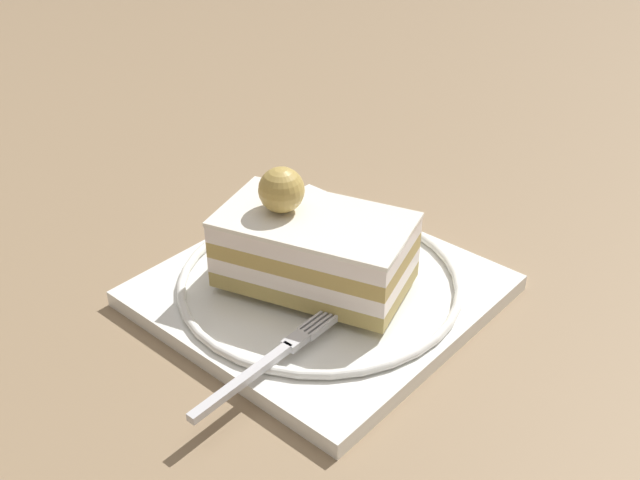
% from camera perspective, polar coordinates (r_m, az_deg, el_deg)
% --- Properties ---
extents(ground_plane, '(2.40, 2.40, 0.00)m').
position_cam_1_polar(ground_plane, '(0.52, 2.53, -5.38)').
color(ground_plane, '#8A7153').
extents(dessert_plate, '(0.24, 0.24, 0.02)m').
position_cam_1_polar(dessert_plate, '(0.53, 0.00, -3.61)').
color(dessert_plate, white).
rests_on(dessert_plate, ground_plane).
extents(cake_slice, '(0.12, 0.15, 0.08)m').
position_cam_1_polar(cake_slice, '(0.50, -0.56, -0.47)').
color(cake_slice, tan).
rests_on(cake_slice, dessert_plate).
extents(fork, '(0.12, 0.03, 0.00)m').
position_cam_1_polar(fork, '(0.45, -3.65, -8.97)').
color(fork, silver).
rests_on(fork, dessert_plate).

